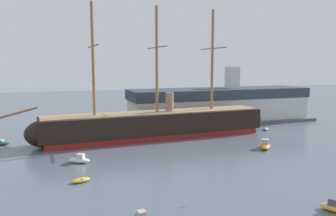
{
  "coord_description": "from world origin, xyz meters",
  "views": [
    {
      "loc": [
        -19.08,
        -18.99,
        16.53
      ],
      "look_at": [
        1.39,
        39.1,
        8.53
      ],
      "focal_mm": 35.89,
      "sensor_mm": 36.0,
      "label": 1
    }
  ],
  "objects_px": {
    "dinghy_mid_left": "(81,180)",
    "sailboat_far_left": "(0,143)",
    "dockside_warehouse_right": "(220,105)",
    "tall_ship": "(157,124)",
    "motorboat_alongside_stern": "(265,145)",
    "dinghy_far_right": "(266,129)",
    "dinghy_distant_centre": "(147,128)",
    "seagull_in_flight": "(276,126)",
    "motorboat_alongside_bow": "(80,160)",
    "motorboat_foreground_right": "(336,207)"
  },
  "relations": [
    {
      "from": "dinghy_mid_left",
      "to": "sailboat_far_left",
      "type": "xyz_separation_m",
      "value": [
        -13.82,
        28.38,
        0.17
      ]
    },
    {
      "from": "dinghy_mid_left",
      "to": "sailboat_far_left",
      "type": "distance_m",
      "value": 31.57
    },
    {
      "from": "dinghy_mid_left",
      "to": "dockside_warehouse_right",
      "type": "relative_size",
      "value": 0.05
    },
    {
      "from": "tall_ship",
      "to": "sailboat_far_left",
      "type": "relative_size",
      "value": 10.43
    },
    {
      "from": "tall_ship",
      "to": "motorboat_alongside_stern",
      "type": "distance_m",
      "value": 23.87
    },
    {
      "from": "motorboat_alongside_stern",
      "to": "dinghy_far_right",
      "type": "height_order",
      "value": "motorboat_alongside_stern"
    },
    {
      "from": "dockside_warehouse_right",
      "to": "motorboat_alongside_stern",
      "type": "bearing_deg",
      "value": -101.43
    },
    {
      "from": "sailboat_far_left",
      "to": "dinghy_distant_centre",
      "type": "bearing_deg",
      "value": 10.65
    },
    {
      "from": "tall_ship",
      "to": "sailboat_far_left",
      "type": "bearing_deg",
      "value": 172.12
    },
    {
      "from": "dinghy_mid_left",
      "to": "seagull_in_flight",
      "type": "xyz_separation_m",
      "value": [
        25.33,
        -9.59,
        7.95
      ]
    },
    {
      "from": "motorboat_alongside_stern",
      "to": "dinghy_distant_centre",
      "type": "relative_size",
      "value": 1.55
    },
    {
      "from": "sailboat_far_left",
      "to": "dinghy_distant_centre",
      "type": "xyz_separation_m",
      "value": [
        33.25,
        6.26,
        -0.15
      ]
    },
    {
      "from": "dockside_warehouse_right",
      "to": "seagull_in_flight",
      "type": "distance_m",
      "value": 50.66
    },
    {
      "from": "dockside_warehouse_right",
      "to": "seagull_in_flight",
      "type": "xyz_separation_m",
      "value": [
        -16.95,
        -47.61,
        3.39
      ]
    },
    {
      "from": "motorboat_alongside_bow",
      "to": "seagull_in_flight",
      "type": "height_order",
      "value": "seagull_in_flight"
    },
    {
      "from": "dinghy_distant_centre",
      "to": "dockside_warehouse_right",
      "type": "xyz_separation_m",
      "value": [
        22.85,
        3.39,
        4.54
      ]
    },
    {
      "from": "motorboat_alongside_stern",
      "to": "dinghy_mid_left",
      "type": "bearing_deg",
      "value": -168.2
    },
    {
      "from": "sailboat_far_left",
      "to": "dinghy_distant_centre",
      "type": "relative_size",
      "value": 1.93
    },
    {
      "from": "dinghy_mid_left",
      "to": "dockside_warehouse_right",
      "type": "height_order",
      "value": "dockside_warehouse_right"
    },
    {
      "from": "dinghy_mid_left",
      "to": "motorboat_alongside_stern",
      "type": "relative_size",
      "value": 0.62
    },
    {
      "from": "dinghy_distant_centre",
      "to": "dinghy_mid_left",
      "type": "bearing_deg",
      "value": -119.3
    },
    {
      "from": "dinghy_far_right",
      "to": "dockside_warehouse_right",
      "type": "xyz_separation_m",
      "value": [
        -5.4,
        14.61,
        4.56
      ]
    },
    {
      "from": "dinghy_distant_centre",
      "to": "motorboat_alongside_bow",
      "type": "bearing_deg",
      "value": -127.12
    },
    {
      "from": "dinghy_distant_centre",
      "to": "tall_ship",
      "type": "bearing_deg",
      "value": -92.99
    },
    {
      "from": "sailboat_far_left",
      "to": "dockside_warehouse_right",
      "type": "xyz_separation_m",
      "value": [
        56.1,
        9.65,
        4.39
      ]
    },
    {
      "from": "motorboat_alongside_stern",
      "to": "dinghy_far_right",
      "type": "relative_size",
      "value": 1.69
    },
    {
      "from": "motorboat_alongside_bow",
      "to": "dinghy_far_right",
      "type": "bearing_deg",
      "value": 16.12
    },
    {
      "from": "motorboat_alongside_bow",
      "to": "sailboat_far_left",
      "type": "xyz_separation_m",
      "value": [
        -14.47,
        18.56,
        -0.06
      ]
    },
    {
      "from": "dinghy_far_right",
      "to": "seagull_in_flight",
      "type": "bearing_deg",
      "value": -124.11
    },
    {
      "from": "dinghy_far_right",
      "to": "dinghy_mid_left",
      "type": "bearing_deg",
      "value": -153.85
    },
    {
      "from": "tall_ship",
      "to": "motorboat_alongside_stern",
      "type": "height_order",
      "value": "tall_ship"
    },
    {
      "from": "sailboat_far_left",
      "to": "seagull_in_flight",
      "type": "relative_size",
      "value": 5.23
    },
    {
      "from": "motorboat_foreground_right",
      "to": "motorboat_alongside_stern",
      "type": "height_order",
      "value": "motorboat_alongside_stern"
    },
    {
      "from": "seagull_in_flight",
      "to": "motorboat_alongside_stern",
      "type": "bearing_deg",
      "value": 57.8
    },
    {
      "from": "tall_ship",
      "to": "motorboat_alongside_stern",
      "type": "bearing_deg",
      "value": -43.4
    },
    {
      "from": "tall_ship",
      "to": "motorboat_foreground_right",
      "type": "distance_m",
      "value": 43.97
    },
    {
      "from": "tall_ship",
      "to": "motorboat_foreground_right",
      "type": "xyz_separation_m",
      "value": [
        7.46,
        -43.25,
        -2.65
      ]
    },
    {
      "from": "motorboat_foreground_right",
      "to": "dinghy_far_right",
      "type": "xyz_separation_m",
      "value": [
        21.35,
        42.81,
        -0.2
      ]
    },
    {
      "from": "dinghy_mid_left",
      "to": "motorboat_alongside_bow",
      "type": "distance_m",
      "value": 9.85
    },
    {
      "from": "seagull_in_flight",
      "to": "motorboat_foreground_right",
      "type": "bearing_deg",
      "value": -84.17
    },
    {
      "from": "tall_ship",
      "to": "dinghy_distant_centre",
      "type": "relative_size",
      "value": 20.13
    },
    {
      "from": "motorboat_alongside_stern",
      "to": "dinghy_far_right",
      "type": "distance_m",
      "value": 19.64
    },
    {
      "from": "motorboat_alongside_bow",
      "to": "dockside_warehouse_right",
      "type": "xyz_separation_m",
      "value": [
        41.63,
        28.21,
        4.33
      ]
    },
    {
      "from": "tall_ship",
      "to": "seagull_in_flight",
      "type": "xyz_separation_m",
      "value": [
        6.46,
        -33.44,
        5.1
      ]
    },
    {
      "from": "tall_ship",
      "to": "sailboat_far_left",
      "type": "xyz_separation_m",
      "value": [
        -32.69,
        4.53,
        -2.69
      ]
    },
    {
      "from": "motorboat_alongside_bow",
      "to": "sailboat_far_left",
      "type": "relative_size",
      "value": 0.69
    },
    {
      "from": "dinghy_far_right",
      "to": "seagull_in_flight",
      "type": "height_order",
      "value": "seagull_in_flight"
    },
    {
      "from": "motorboat_alongside_bow",
      "to": "dockside_warehouse_right",
      "type": "distance_m",
      "value": 50.47
    },
    {
      "from": "tall_ship",
      "to": "dinghy_mid_left",
      "type": "bearing_deg",
      "value": -128.35
    },
    {
      "from": "motorboat_alongside_bow",
      "to": "dockside_warehouse_right",
      "type": "bearing_deg",
      "value": 34.12
    }
  ]
}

